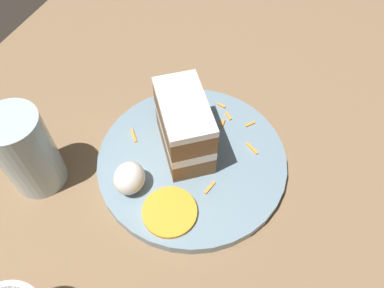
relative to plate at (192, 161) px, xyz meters
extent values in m
plane|color=black|center=(-0.06, 0.01, -0.03)|extent=(6.00, 6.00, 0.00)
cube|color=#846647|center=(-0.06, 0.01, -0.02)|extent=(1.33, 0.92, 0.02)
cylinder|color=gray|center=(0.00, 0.00, 0.00)|extent=(0.29, 0.29, 0.02)
cube|color=brown|center=(0.01, 0.02, 0.03)|extent=(0.13, 0.12, 0.04)
cube|color=white|center=(0.01, 0.02, 0.05)|extent=(0.13, 0.12, 0.02)
cube|color=brown|center=(0.01, 0.02, 0.08)|extent=(0.13, 0.12, 0.04)
cube|color=white|center=(0.01, 0.02, 0.10)|extent=(0.13, 0.12, 0.01)
ellipsoid|color=white|center=(-0.08, 0.06, 0.03)|extent=(0.05, 0.04, 0.05)
cylinder|color=orange|center=(-0.10, -0.01, 0.01)|extent=(0.08, 0.08, 0.01)
cube|color=orange|center=(0.10, -0.06, 0.01)|extent=(0.02, 0.01, 0.00)
cube|color=orange|center=(0.10, -0.02, 0.01)|extent=(0.01, 0.02, 0.00)
cube|color=orange|center=(0.00, 0.10, 0.01)|extent=(0.02, 0.02, 0.00)
cube|color=orange|center=(0.05, -0.08, 0.01)|extent=(0.02, 0.02, 0.00)
cube|color=orange|center=(0.09, 0.05, 0.01)|extent=(0.01, 0.01, 0.00)
cube|color=orange|center=(0.08, -0.02, 0.01)|extent=(0.01, 0.00, 0.00)
cube|color=orange|center=(0.11, 0.00, 0.01)|extent=(0.01, 0.02, 0.00)
cube|color=orange|center=(0.08, 0.06, 0.01)|extent=(0.02, 0.02, 0.00)
cube|color=orange|center=(-0.04, -0.04, 0.01)|extent=(0.02, 0.01, 0.00)
cylinder|color=silver|center=(-0.11, 0.20, 0.06)|extent=(0.08, 0.08, 0.13)
cylinder|color=silver|center=(-0.11, 0.20, 0.01)|extent=(0.07, 0.07, 0.05)
camera|label=1|loc=(-0.29, -0.12, 0.48)|focal=35.00mm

